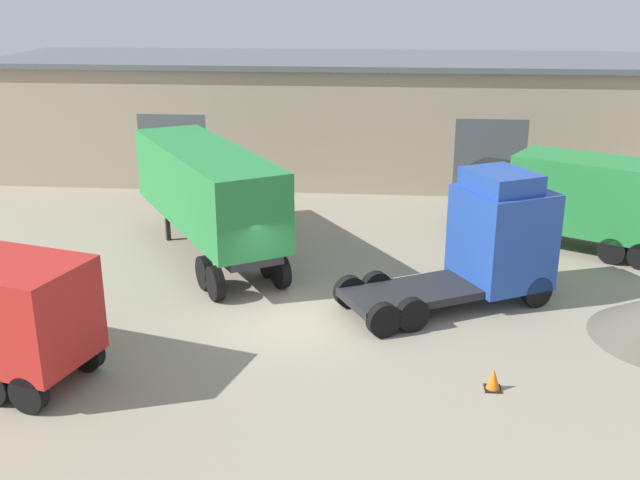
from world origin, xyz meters
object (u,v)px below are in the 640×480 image
tractor_unit_blue (488,241)px  box_truck_black (569,196)px  container_trailer_green (207,189)px  traffic_cone (493,380)px

tractor_unit_blue → box_truck_black: (3.59, 5.39, -0.00)m
container_trailer_green → traffic_cone: size_ratio=16.68×
tractor_unit_blue → container_trailer_green: size_ratio=0.73×
tractor_unit_blue → box_truck_black: 6.47m
container_trailer_green → traffic_cone: (8.93, -8.53, -2.25)m
container_trailer_green → traffic_cone: bearing=-165.8°
box_truck_black → tractor_unit_blue: bearing=85.4°
traffic_cone → tractor_unit_blue: bearing=85.4°
container_trailer_green → tractor_unit_blue: bearing=-139.4°
box_truck_black → traffic_cone: size_ratio=13.82×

